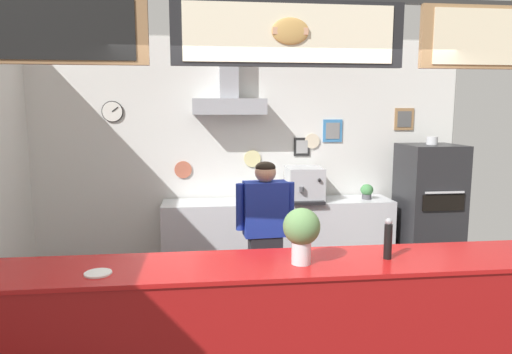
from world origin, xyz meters
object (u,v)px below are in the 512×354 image
object	(u,v)px
espresso_machine	(304,184)
pepper_grinder	(388,239)
potted_thyme	(367,191)
basil_vase	(302,232)
condiment_plate	(98,273)
shop_worker	(265,233)
pizza_oven	(428,207)
potted_sage	(259,190)

from	to	relation	value
espresso_machine	pepper_grinder	distance (m)	2.70
potted_thyme	basil_vase	distance (m)	3.11
espresso_machine	condiment_plate	distance (m)	3.43
shop_worker	pepper_grinder	size ratio (longest dim) A/B	5.23
pizza_oven	basil_vase	bearing A→B (deg)	-131.39
shop_worker	pepper_grinder	world-z (taller)	shop_worker
pizza_oven	potted_sage	xyz separation A→B (m)	(-2.19, 0.21, 0.23)
pizza_oven	potted_thyme	bearing A→B (deg)	165.54
basil_vase	potted_sage	bearing A→B (deg)	89.20
espresso_machine	potted_thyme	bearing A→B (deg)	-0.50
condiment_plate	pepper_grinder	bearing A→B (deg)	2.48
espresso_machine	potted_sage	bearing A→B (deg)	179.66
potted_thyme	potted_sage	world-z (taller)	potted_sage
espresso_machine	basil_vase	world-z (taller)	basil_vase
potted_sage	pepper_grinder	world-z (taller)	pepper_grinder
potted_thyme	pepper_grinder	distance (m)	2.83
potted_thyme	pepper_grinder	size ratio (longest dim) A/B	0.66
espresso_machine	pepper_grinder	size ratio (longest dim) A/B	1.89
shop_worker	espresso_machine	xyz separation A→B (m)	(0.69, 1.37, 0.26)
potted_sage	pepper_grinder	xyz separation A→B (m)	(0.60, -2.71, 0.10)
shop_worker	potted_sage	size ratio (longest dim) A/B	6.02
basil_vase	potted_thyme	bearing A→B (deg)	61.72
espresso_machine	shop_worker	bearing A→B (deg)	-116.90
pizza_oven	shop_worker	world-z (taller)	pizza_oven
potted_sage	pepper_grinder	size ratio (longest dim) A/B	0.87
pizza_oven	espresso_machine	world-z (taller)	pizza_oven
potted_thyme	basil_vase	xyz separation A→B (m)	(-1.47, -2.73, 0.23)
pepper_grinder	condiment_plate	bearing A→B (deg)	-177.52
pizza_oven	condiment_plate	bearing A→B (deg)	-144.25
espresso_machine	basil_vase	xyz separation A→B (m)	(-0.63, -2.74, 0.12)
basil_vase	espresso_machine	bearing A→B (deg)	77.07
basil_vase	condiment_plate	world-z (taller)	basil_vase
pepper_grinder	basil_vase	bearing A→B (deg)	-176.94
condiment_plate	pizza_oven	bearing A→B (deg)	35.75
potted_thyme	potted_sage	distance (m)	1.43
potted_sage	pepper_grinder	bearing A→B (deg)	-77.49
pepper_grinder	shop_worker	bearing A→B (deg)	117.77
espresso_machine	potted_thyme	distance (m)	0.85
pepper_grinder	condiment_plate	world-z (taller)	pepper_grinder
pizza_oven	pepper_grinder	distance (m)	2.98
potted_thyme	pepper_grinder	xyz separation A→B (m)	(-0.83, -2.70, 0.15)
shop_worker	basil_vase	world-z (taller)	shop_worker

